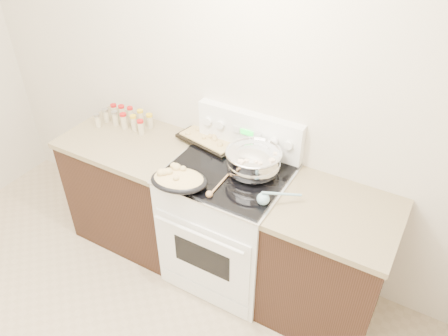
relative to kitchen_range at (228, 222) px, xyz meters
The scene contains 9 objects.
counter_left 0.83m from the kitchen_range, behind, with size 0.93×0.67×0.92m.
counter_right 0.73m from the kitchen_range, ahead, with size 0.73×0.67×0.92m.
kitchen_range is the anchor object (origin of this frame).
mixing_bowl 0.56m from the kitchen_range, 24.06° to the left, with size 0.43×0.43×0.21m.
roasting_pan 0.61m from the kitchen_range, 123.72° to the right, with size 0.41×0.34×0.11m.
baking_sheet 0.61m from the kitchen_range, 136.15° to the left, with size 0.50×0.39×0.06m.
wooden_spoon 0.52m from the kitchen_range, 83.68° to the right, with size 0.04×0.25×0.04m.
blue_ladle 0.62m from the kitchen_range, 25.57° to the right, with size 0.22×0.19×0.09m.
spice_jars 1.10m from the kitchen_range, behind, with size 0.39×0.23×0.13m.
Camera 1 is at (1.45, -0.54, 2.62)m, focal length 35.00 mm.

